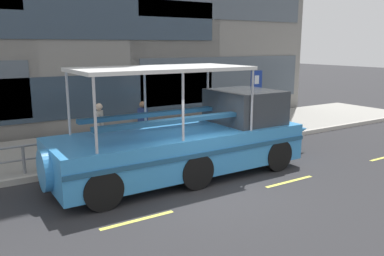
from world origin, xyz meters
The scene contains 10 objects.
ground_plane centered at (0.00, 0.00, 0.00)m, with size 120.00×120.00×0.00m, color #2B2B2D.
sidewalk centered at (0.00, 5.60, 0.09)m, with size 32.00×4.80×0.18m, color #99968E.
curb_edge centered at (0.00, 3.11, 0.09)m, with size 32.00×0.18×0.18m, color #B2ADA3.
lane_centreline centered at (0.00, -0.89, 0.00)m, with size 25.80×0.12×0.01m.
curb_guardrail centered at (0.10, 3.45, 0.77)m, with size 12.56×0.09×0.86m.
parking_sign centered at (5.33, 4.02, 1.99)m, with size 0.60×0.12×2.66m.
duck_tour_boat centered at (0.52, 1.28, 1.07)m, with size 9.49×2.68×3.29m.
pedestrian_near_bow centered at (3.96, 4.92, 1.11)m, with size 0.43×0.24×1.54m.
pedestrian_mid_left centered at (0.29, 4.52, 1.20)m, with size 0.30×0.45×1.68m.
pedestrian_mid_right centered at (-1.39, 4.40, 1.24)m, with size 0.34×0.44×1.76m.
Camera 1 is at (-5.75, -8.50, 3.88)m, focal length 36.59 mm.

